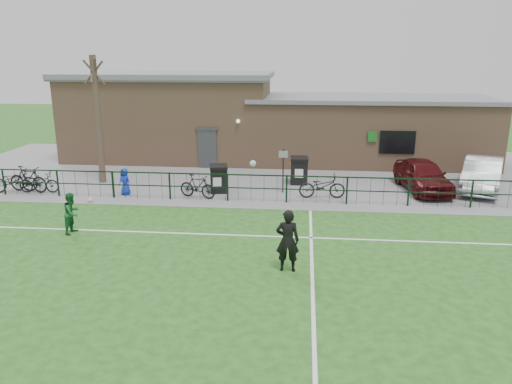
# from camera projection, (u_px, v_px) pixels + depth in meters

# --- Properties ---
(ground) EXTENTS (90.00, 90.00, 0.00)m
(ground) POSITION_uv_depth(u_px,v_px,m) (238.00, 289.00, 13.47)
(ground) COLOR #1E5017
(ground) RESTS_ON ground
(paving_strip) EXTENTS (34.00, 13.00, 0.02)m
(paving_strip) POSITION_uv_depth(u_px,v_px,m) (271.00, 172.00, 26.39)
(paving_strip) COLOR slate
(paving_strip) RESTS_ON ground
(pitch_line_touch) EXTENTS (28.00, 0.10, 0.01)m
(pitch_line_touch) POSITION_uv_depth(u_px,v_px,m) (262.00, 203.00, 20.94)
(pitch_line_touch) COLOR white
(pitch_line_touch) RESTS_ON ground
(pitch_line_mid) EXTENTS (28.00, 0.10, 0.01)m
(pitch_line_mid) POSITION_uv_depth(u_px,v_px,m) (253.00, 236.00, 17.30)
(pitch_line_mid) COLOR white
(pitch_line_mid) RESTS_ON ground
(pitch_line_perp) EXTENTS (0.10, 16.00, 0.01)m
(pitch_line_perp) POSITION_uv_depth(u_px,v_px,m) (313.00, 292.00, 13.29)
(pitch_line_perp) COLOR white
(pitch_line_perp) RESTS_ON ground
(perimeter_fence) EXTENTS (28.00, 0.10, 1.20)m
(perimeter_fence) POSITION_uv_depth(u_px,v_px,m) (263.00, 188.00, 20.97)
(perimeter_fence) COLOR black
(perimeter_fence) RESTS_ON ground
(bare_tree) EXTENTS (0.30, 0.30, 6.00)m
(bare_tree) POSITION_uv_depth(u_px,v_px,m) (98.00, 121.00, 23.43)
(bare_tree) COLOR #423128
(bare_tree) RESTS_ON ground
(wheelie_bin_left) EXTENTS (0.90, 0.98, 1.14)m
(wheelie_bin_left) POSITION_uv_depth(u_px,v_px,m) (219.00, 179.00, 22.47)
(wheelie_bin_left) COLOR black
(wheelie_bin_left) RESTS_ON paving_strip
(wheelie_bin_right) EXTENTS (0.81, 0.92, 1.19)m
(wheelie_bin_right) POSITION_uv_depth(u_px,v_px,m) (299.00, 171.00, 23.88)
(wheelie_bin_right) COLOR black
(wheelie_bin_right) RESTS_ON paving_strip
(sign_post) EXTENTS (0.06, 0.06, 2.00)m
(sign_post) POSITION_uv_depth(u_px,v_px,m) (283.00, 171.00, 22.22)
(sign_post) COLOR black
(sign_post) RESTS_ON paving_strip
(car_maroon) EXTENTS (2.28, 4.41, 1.43)m
(car_maroon) POSITION_uv_depth(u_px,v_px,m) (423.00, 175.00, 22.61)
(car_maroon) COLOR #430C0F
(car_maroon) RESTS_ON paving_strip
(car_silver) EXTENTS (3.11, 4.76, 1.48)m
(car_silver) POSITION_uv_depth(u_px,v_px,m) (482.00, 174.00, 22.69)
(car_silver) COLOR #A8AAAF
(car_silver) RESTS_ON paving_strip
(bicycle_a) EXTENTS (2.11, 1.27, 1.05)m
(bicycle_a) POSITION_uv_depth(u_px,v_px,m) (14.00, 181.00, 22.45)
(bicycle_a) COLOR black
(bicycle_a) RESTS_ON paving_strip
(bicycle_b) EXTENTS (2.05, 0.93, 1.19)m
(bicycle_b) POSITION_uv_depth(u_px,v_px,m) (28.00, 179.00, 22.42)
(bicycle_b) COLOR black
(bicycle_b) RESTS_ON paving_strip
(bicycle_c) EXTENTS (1.82, 0.75, 0.93)m
(bicycle_c) POSITION_uv_depth(u_px,v_px,m) (39.00, 182.00, 22.37)
(bicycle_c) COLOR black
(bicycle_c) RESTS_ON paving_strip
(bicycle_d) EXTENTS (1.77, 0.95, 1.02)m
(bicycle_d) POSITION_uv_depth(u_px,v_px,m) (197.00, 186.00, 21.55)
(bicycle_d) COLOR black
(bicycle_d) RESTS_ON paving_strip
(bicycle_e) EXTENTS (2.03, 0.82, 1.04)m
(bicycle_e) POSITION_uv_depth(u_px,v_px,m) (322.00, 186.00, 21.53)
(bicycle_e) COLOR black
(bicycle_e) RESTS_ON paving_strip
(spectator_child) EXTENTS (0.69, 0.57, 1.20)m
(spectator_child) POSITION_uv_depth(u_px,v_px,m) (125.00, 181.00, 22.00)
(spectator_child) COLOR #1533C8
(spectator_child) RESTS_ON paving_strip
(goalkeeper_kick) EXTENTS (1.78, 3.48, 2.58)m
(goalkeeper_kick) POSITION_uv_depth(u_px,v_px,m) (287.00, 239.00, 14.40)
(goalkeeper_kick) COLOR black
(goalkeeper_kick) RESTS_ON ground
(outfield_player) EXTENTS (0.65, 0.78, 1.45)m
(outfield_player) POSITION_uv_depth(u_px,v_px,m) (72.00, 213.00, 17.43)
(outfield_player) COLOR #1B5E2C
(outfield_player) RESTS_ON ground
(ball_ground) EXTENTS (0.22, 0.22, 0.22)m
(ball_ground) POSITION_uv_depth(u_px,v_px,m) (90.00, 200.00, 21.04)
(ball_ground) COLOR white
(ball_ground) RESTS_ON ground
(clubhouse) EXTENTS (24.25, 5.40, 4.96)m
(clubhouse) POSITION_uv_depth(u_px,v_px,m) (260.00, 122.00, 28.73)
(clubhouse) COLOR #9D7557
(clubhouse) RESTS_ON ground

